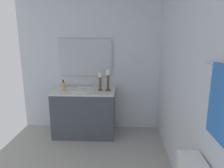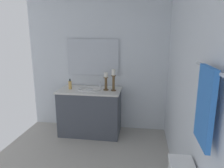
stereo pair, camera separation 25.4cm
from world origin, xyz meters
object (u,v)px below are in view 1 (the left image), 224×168
Objects in this scene: vanity_cabinet at (84,112)px; towel_near_vanity at (221,103)px; sink_basin at (84,92)px; soap_bottle at (63,86)px; mirror at (86,58)px; candle_holder_tall at (108,79)px; candle_holder_short at (100,81)px.

towel_near_vanity reaches higher than vanity_cabinet.
soap_bottle is at bearing -86.12° from sink_basin.
vanity_cabinet is 5.99× the size of soap_bottle.
mirror is at bearing -151.82° from towel_near_vanity.
soap_bottle is at bearing -89.73° from candle_holder_tall.
soap_bottle is 0.37× the size of towel_near_vanity.
mirror is 2.70m from towel_near_vanity.
candle_holder_tall is 1.19× the size of candle_holder_short.
mirror reaches higher than candle_holder_short.
towel_near_vanity is (2.10, 1.27, 0.89)m from vanity_cabinet.
mirror is at bearing -125.52° from candle_holder_tall.
candle_holder_tall is 0.74× the size of towel_near_vanity.
vanity_cabinet is at bearing -148.74° from towel_near_vanity.
candle_holder_short is at bearing -154.78° from towel_near_vanity.
mirror is (-0.28, 0.00, 0.93)m from vanity_cabinet.
mirror is 1.92× the size of towel_near_vanity.
candle_holder_short reaches higher than sink_basin.
vanity_cabinet is 2.68× the size of sink_basin.
candle_holder_short is (-0.02, -0.13, -0.03)m from candle_holder_tall.
mirror is at bearing -134.65° from candle_holder_short.
towel_near_vanity reaches higher than candle_holder_short.
candle_holder_tall is (0.02, 0.42, 0.60)m from vanity_cabinet.
candle_holder_short is at bearing 45.35° from mirror.
towel_near_vanity is at bearing 37.90° from soap_bottle.
soap_bottle is (0.00, -0.76, -0.12)m from candle_holder_tall.
soap_bottle is at bearing -86.11° from vanity_cabinet.
towel_near_vanity reaches higher than sink_basin.
sink_basin is 2.51m from towel_near_vanity.
sink_basin is 0.43× the size of mirror.
towel_near_vanity reaches higher than soap_bottle.
mirror is at bearing -179.80° from sink_basin.
vanity_cabinet is 0.97m from mirror.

